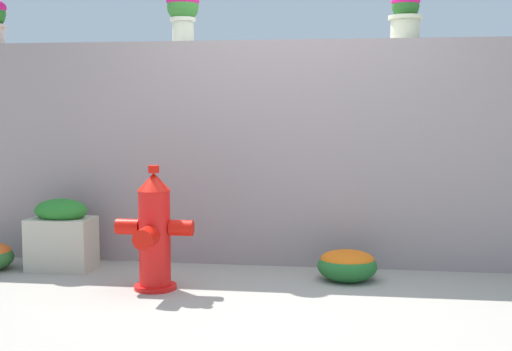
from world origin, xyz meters
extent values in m
plane|color=gray|center=(0.00, 0.00, 0.00)|extent=(24.00, 24.00, 0.00)
cube|color=gray|center=(0.00, 0.91, 0.88)|extent=(5.89, 0.42, 1.76)
cylinder|color=beige|center=(-0.87, 0.89, 1.86)|extent=(0.17, 0.17, 0.20)
cylinder|color=beige|center=(-0.87, 0.89, 1.94)|extent=(0.20, 0.20, 0.03)
sphere|color=#2E7229|center=(-0.87, 0.89, 2.05)|extent=(0.26, 0.26, 0.26)
ellipsoid|color=#C01A66|center=(-0.87, 0.89, 2.09)|extent=(0.27, 0.27, 0.14)
cylinder|color=beige|center=(0.88, 0.90, 1.85)|extent=(0.22, 0.22, 0.19)
cylinder|color=beige|center=(0.88, 0.90, 1.93)|extent=(0.26, 0.26, 0.03)
sphere|color=#21561E|center=(0.88, 0.90, 2.02)|extent=(0.21, 0.21, 0.21)
ellipsoid|color=#C41669|center=(0.88, 0.90, 2.05)|extent=(0.22, 0.22, 0.12)
cylinder|color=red|center=(-0.84, -0.09, 0.01)|extent=(0.29, 0.29, 0.03)
cylinder|color=red|center=(-0.84, -0.09, 0.34)|extent=(0.22, 0.22, 0.68)
cone|color=red|center=(-0.84, -0.09, 0.74)|extent=(0.23, 0.23, 0.12)
cylinder|color=red|center=(-0.84, -0.09, 0.83)|extent=(0.08, 0.08, 0.05)
cylinder|color=red|center=(-1.03, -0.09, 0.43)|extent=(0.16, 0.11, 0.11)
cylinder|color=red|center=(-0.65, -0.09, 0.43)|extent=(0.16, 0.11, 0.11)
cylinder|color=red|center=(-0.84, -0.28, 0.40)|extent=(0.13, 0.18, 0.13)
ellipsoid|color=#23652A|center=(0.46, 0.33, 0.10)|extent=(0.43, 0.39, 0.23)
ellipsoid|color=orange|center=(0.46, 0.33, 0.16)|extent=(0.39, 0.34, 0.13)
cube|color=#B7B19C|center=(-1.72, 0.37, 0.20)|extent=(0.48, 0.32, 0.40)
ellipsoid|color=#257426|center=(-1.72, 0.37, 0.46)|extent=(0.41, 0.27, 0.18)
camera|label=1|loc=(0.47, -4.51, 1.25)|focal=47.62mm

